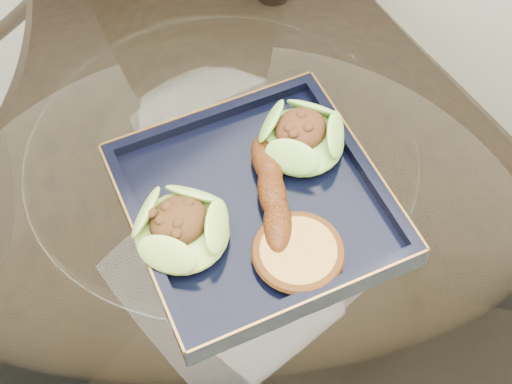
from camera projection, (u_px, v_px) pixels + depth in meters
dining_table at (228, 250)px, 0.95m from camera, size 1.13×1.13×0.77m
dining_chair at (210, 84)px, 1.27m from camera, size 0.48×0.48×0.86m
navy_plate at (256, 207)px, 0.78m from camera, size 0.33×0.33×0.02m
lettuce_wrap_left at (182, 230)px, 0.74m from camera, size 0.12×0.12×0.04m
lettuce_wrap_right at (302, 138)px, 0.80m from camera, size 0.11×0.11×0.03m
roasted_plantain at (272, 193)px, 0.77m from camera, size 0.10×0.14×0.03m
crumb_patty at (298, 253)px, 0.73m from camera, size 0.09×0.09×0.02m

